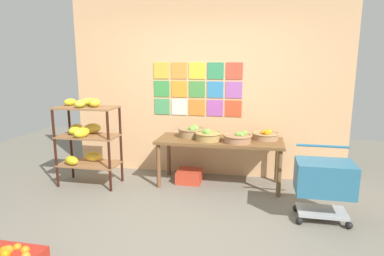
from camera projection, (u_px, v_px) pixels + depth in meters
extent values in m
plane|color=slate|center=(176.00, 229.00, 3.53)|extent=(9.68, 9.68, 0.00)
cube|color=#E4AD78|center=(205.00, 87.00, 5.05)|extent=(4.26, 0.06, 2.79)
cube|color=gold|center=(161.00, 70.00, 5.10)|extent=(0.25, 0.01, 0.25)
cube|color=orange|center=(179.00, 71.00, 5.05)|extent=(0.25, 0.01, 0.25)
cube|color=yellow|center=(197.00, 71.00, 4.99)|extent=(0.25, 0.01, 0.25)
cube|color=#35905A|center=(216.00, 71.00, 4.94)|extent=(0.25, 0.01, 0.25)
cube|color=#D14C34|center=(234.00, 71.00, 4.88)|extent=(0.25, 0.01, 0.25)
cube|color=green|center=(162.00, 89.00, 5.16)|extent=(0.25, 0.01, 0.25)
cube|color=orange|center=(179.00, 89.00, 5.10)|extent=(0.25, 0.01, 0.25)
cube|color=#489544|center=(197.00, 89.00, 5.05)|extent=(0.25, 0.01, 0.25)
cube|color=#3283BF|center=(215.00, 90.00, 4.99)|extent=(0.25, 0.01, 0.25)
cube|color=#AB59AE|center=(234.00, 90.00, 4.94)|extent=(0.25, 0.01, 0.25)
cube|color=#499D5F|center=(162.00, 107.00, 5.21)|extent=(0.25, 0.01, 0.25)
cube|color=silver|center=(179.00, 107.00, 5.16)|extent=(0.25, 0.01, 0.25)
cube|color=orange|center=(197.00, 108.00, 5.10)|extent=(0.25, 0.01, 0.25)
cube|color=#AE51AF|center=(215.00, 108.00, 5.05)|extent=(0.25, 0.01, 0.25)
cube|color=#E44A2A|center=(233.00, 109.00, 4.99)|extent=(0.25, 0.01, 0.25)
cylinder|color=#33150C|center=(55.00, 148.00, 4.62)|extent=(0.04, 0.04, 1.15)
cylinder|color=#33150C|center=(109.00, 151.00, 4.46)|extent=(0.04, 0.04, 1.15)
cylinder|color=#33150C|center=(71.00, 142.00, 5.00)|extent=(0.04, 0.04, 1.15)
cylinder|color=#33150C|center=(121.00, 144.00, 4.84)|extent=(0.04, 0.04, 1.15)
cube|color=#8F623C|center=(90.00, 164.00, 4.78)|extent=(0.85, 0.43, 0.03)
ellipsoid|color=yellow|center=(72.00, 160.00, 4.67)|extent=(0.27, 0.22, 0.13)
ellipsoid|color=yellow|center=(93.00, 156.00, 4.86)|extent=(0.27, 0.17, 0.14)
cube|color=#8F623C|center=(88.00, 136.00, 4.70)|extent=(0.85, 0.43, 0.02)
ellipsoid|color=yellow|center=(82.00, 132.00, 4.55)|extent=(0.20, 0.27, 0.14)
ellipsoid|color=gold|center=(92.00, 128.00, 4.81)|extent=(0.28, 0.28, 0.15)
ellipsoid|color=yellow|center=(77.00, 130.00, 4.72)|extent=(0.28, 0.27, 0.12)
ellipsoid|color=yellow|center=(76.00, 129.00, 4.81)|extent=(0.23, 0.25, 0.14)
cube|color=#8F623C|center=(86.00, 108.00, 4.62)|extent=(0.85, 0.43, 0.02)
ellipsoid|color=yellow|center=(70.00, 102.00, 4.75)|extent=(0.17, 0.22, 0.10)
ellipsoid|color=yellow|center=(94.00, 103.00, 4.58)|extent=(0.23, 0.26, 0.13)
ellipsoid|color=yellow|center=(89.00, 102.00, 4.74)|extent=(0.25, 0.17, 0.11)
ellipsoid|color=yellow|center=(80.00, 104.00, 4.54)|extent=(0.18, 0.27, 0.10)
cube|color=brown|center=(219.00, 141.00, 4.68)|extent=(1.78, 0.67, 0.04)
cylinder|color=brown|center=(159.00, 166.00, 4.65)|extent=(0.06, 0.06, 0.64)
cylinder|color=brown|center=(279.00, 174.00, 4.33)|extent=(0.06, 0.06, 0.64)
cylinder|color=brown|center=(169.00, 155.00, 5.18)|extent=(0.06, 0.06, 0.64)
cylinder|color=brown|center=(277.00, 162.00, 4.85)|extent=(0.06, 0.06, 0.64)
cylinder|color=#A46F4D|center=(237.00, 139.00, 4.50)|extent=(0.37, 0.37, 0.10)
torus|color=#9E724A|center=(238.00, 135.00, 4.49)|extent=(0.40, 0.40, 0.03)
sphere|color=#78B24B|center=(242.00, 135.00, 4.45)|extent=(0.08, 0.08, 0.08)
sphere|color=#73AE3D|center=(245.00, 133.00, 4.56)|extent=(0.08, 0.08, 0.08)
sphere|color=#73BA45|center=(238.00, 135.00, 4.49)|extent=(0.08, 0.08, 0.08)
sphere|color=#7FBC46|center=(240.00, 135.00, 4.47)|extent=(0.09, 0.09, 0.09)
cylinder|color=#97764A|center=(191.00, 133.00, 4.85)|extent=(0.36, 0.36, 0.12)
torus|color=#93724F|center=(191.00, 129.00, 4.84)|extent=(0.39, 0.39, 0.02)
sphere|color=#70AD3A|center=(194.00, 127.00, 4.91)|extent=(0.09, 0.09, 0.09)
sphere|color=#7AC243|center=(192.00, 129.00, 4.74)|extent=(0.07, 0.07, 0.07)
sphere|color=#76AB35|center=(191.00, 128.00, 4.79)|extent=(0.08, 0.08, 0.08)
sphere|color=#7BB947|center=(192.00, 129.00, 4.83)|extent=(0.07, 0.07, 0.07)
sphere|color=#74AC4C|center=(192.00, 129.00, 4.74)|extent=(0.07, 0.07, 0.07)
sphere|color=#75B94B|center=(196.00, 128.00, 4.80)|extent=(0.09, 0.09, 0.09)
cylinder|color=#AA8849|center=(208.00, 136.00, 4.64)|extent=(0.36, 0.36, 0.10)
torus|color=#AD8549|center=(208.00, 133.00, 4.63)|extent=(0.38, 0.38, 0.02)
sphere|color=#73AB3D|center=(207.00, 132.00, 4.64)|extent=(0.08, 0.08, 0.08)
sphere|color=#69C34B|center=(205.00, 132.00, 4.62)|extent=(0.08, 0.08, 0.08)
sphere|color=#75C447|center=(207.00, 132.00, 4.58)|extent=(0.09, 0.09, 0.09)
sphere|color=#6FB43E|center=(208.00, 131.00, 4.65)|extent=(0.08, 0.08, 0.08)
sphere|color=#75B139|center=(207.00, 132.00, 4.63)|extent=(0.07, 0.07, 0.07)
sphere|color=#68C141|center=(208.00, 133.00, 4.62)|extent=(0.08, 0.08, 0.08)
cylinder|color=#A37A55|center=(265.00, 136.00, 4.69)|extent=(0.36, 0.36, 0.08)
torus|color=#A47F4E|center=(265.00, 133.00, 4.68)|extent=(0.38, 0.38, 0.02)
sphere|color=orange|center=(266.00, 132.00, 4.69)|extent=(0.08, 0.08, 0.08)
sphere|color=orange|center=(263.00, 133.00, 4.66)|extent=(0.08, 0.08, 0.08)
sphere|color=orange|center=(267.00, 133.00, 4.59)|extent=(0.08, 0.08, 0.08)
sphere|color=orange|center=(269.00, 132.00, 4.68)|extent=(0.10, 0.10, 0.10)
cube|color=red|center=(190.00, 176.00, 4.91)|extent=(0.36, 0.36, 0.18)
sphere|color=orange|center=(8.00, 251.00, 2.77)|extent=(0.09, 0.09, 0.09)
sphere|color=orange|center=(25.00, 251.00, 2.78)|extent=(0.08, 0.08, 0.08)
sphere|color=orange|center=(5.00, 254.00, 2.70)|extent=(0.09, 0.09, 0.09)
sphere|color=orange|center=(17.00, 247.00, 2.83)|extent=(0.07, 0.07, 0.07)
sphere|color=orange|center=(5.00, 251.00, 2.76)|extent=(0.08, 0.08, 0.08)
sphere|color=black|center=(299.00, 221.00, 3.63)|extent=(0.08, 0.08, 0.08)
sphere|color=black|center=(349.00, 225.00, 3.53)|extent=(0.08, 0.08, 0.08)
sphere|color=black|center=(296.00, 208.00, 3.94)|extent=(0.08, 0.08, 0.08)
sphere|color=black|center=(342.00, 212.00, 3.84)|extent=(0.08, 0.08, 0.08)
cube|color=#A5A8AD|center=(321.00, 211.00, 3.72)|extent=(0.53, 0.35, 0.03)
cube|color=#2C6A8B|center=(324.00, 178.00, 3.64)|extent=(0.61, 0.43, 0.36)
cylinder|color=#2C6A8B|center=(322.00, 146.00, 3.82)|extent=(0.58, 0.03, 0.03)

